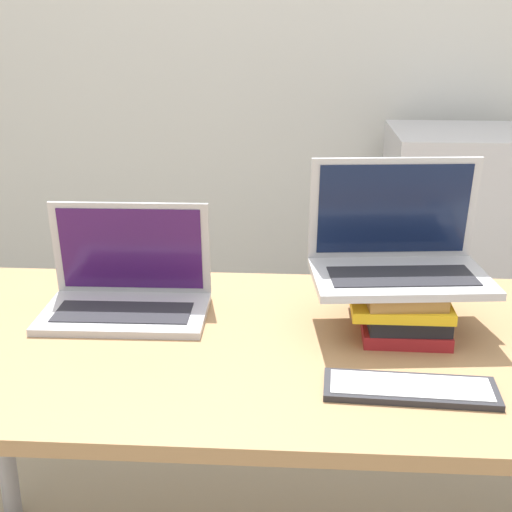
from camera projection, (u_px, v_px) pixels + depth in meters
name	position (u px, v px, depth m)	size (l,w,h in m)	color
wall_back	(287.00, 14.00, 2.67)	(8.00, 0.05, 2.70)	silver
desk	(266.00, 371.00, 1.47)	(1.60, 0.77, 0.73)	#9E754C
laptop_left	(127.00, 291.00, 1.57)	(0.36, 0.23, 0.24)	#B2B2B7
book_stack	(400.00, 302.00, 1.49)	(0.20, 0.28, 0.11)	maroon
laptop_on_books	(398.00, 254.00, 1.48)	(0.38, 0.26, 0.24)	#B2B2B7
wireless_keyboard	(410.00, 389.00, 1.25)	(0.31, 0.12, 0.01)	#28282D
mini_fridge	(459.00, 266.00, 2.57)	(0.54, 0.51, 0.98)	silver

